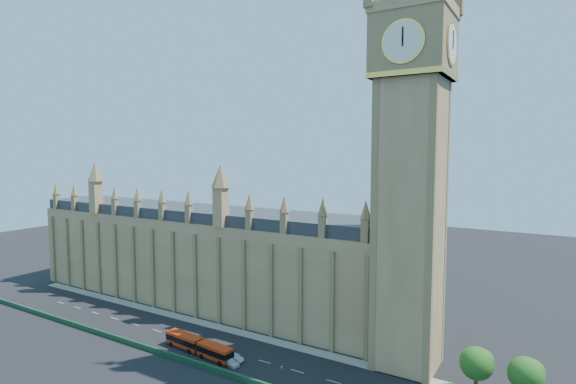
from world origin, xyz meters
The scene contains 12 objects.
ground centered at (0.00, 0.00, 0.00)m, with size 400.00×400.00×0.00m, color black.
palace_westminster centered at (-25.00, 22.00, 13.86)m, with size 120.00×20.00×28.00m.
elizabeth_tower centered at (38.00, 13.99, 54.56)m, with size 20.59×20.59×105.00m.
bridge_parapet centered at (0.00, -9.00, 0.60)m, with size 160.00×0.60×1.20m, color #1E4C2D.
kerb_north centered at (0.00, 9.50, 0.08)m, with size 160.00×3.00×0.16m, color gray.
tree_east_near centered at (52.22, 10.08, 5.64)m, with size 6.00×6.00×8.50m.
tree_east_far centered at (60.22, 10.08, 5.64)m, with size 6.00×6.00×8.50m.
red_bus centered at (-2.51, -4.25, 1.69)m, with size 19.00×4.54×3.20m.
car_grey centered at (2.28, -2.62, 0.80)m, with size 1.90×4.72×1.61m, color #3C3F43.
car_silver centered at (6.28, -3.02, 0.74)m, with size 1.58×4.52×1.49m, color #B8B9C0.
car_white centered at (6.61, -4.98, 0.73)m, with size 2.03×5.00×1.45m, color white.
cone_b centered at (16.68, -0.63, 0.31)m, with size 0.51×0.51×0.62m.
Camera 1 is at (63.17, -75.27, 43.84)m, focal length 28.00 mm.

